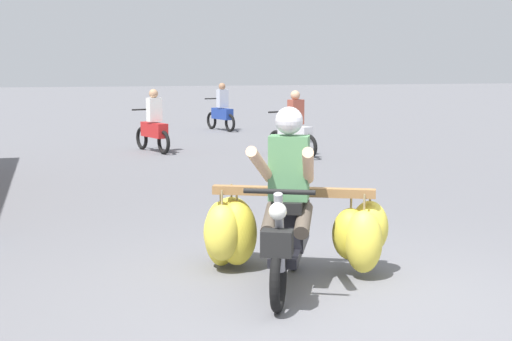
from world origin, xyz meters
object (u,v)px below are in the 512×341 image
at_px(motorbike_distant_ahead_left, 294,130).
at_px(motorbike_distant_far_ahead, 154,127).
at_px(motorbike_main_loaded, 278,225).
at_px(motorbike_distant_ahead_right, 222,111).

bearing_deg(motorbike_distant_ahead_left, motorbike_distant_far_ahead, 149.38).
distance_m(motorbike_main_loaded, motorbike_distant_ahead_right, 14.88).
height_order(motorbike_distant_ahead_left, motorbike_distant_far_ahead, same).
relative_size(motorbike_main_loaded, motorbike_distant_ahead_right, 1.29).
distance_m(motorbike_distant_ahead_left, motorbike_distant_ahead_right, 6.38).
distance_m(motorbike_distant_ahead_left, motorbike_distant_far_ahead, 3.18).
distance_m(motorbike_distant_ahead_right, motorbike_distant_far_ahead, 5.45).
distance_m(motorbike_main_loaded, motorbike_distant_ahead_left, 8.73).
xyz_separation_m(motorbike_main_loaded, motorbike_distant_far_ahead, (0.19, 9.84, 0.09)).
relative_size(motorbike_main_loaded, motorbike_distant_far_ahead, 1.30).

